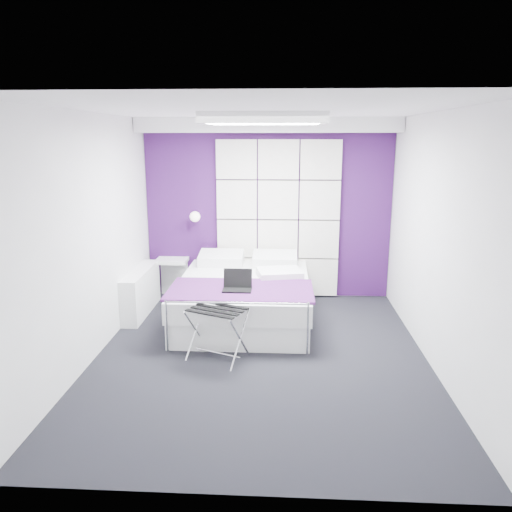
{
  "coord_description": "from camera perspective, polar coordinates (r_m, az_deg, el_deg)",
  "views": [
    {
      "loc": [
        0.23,
        -5.07,
        2.34
      ],
      "look_at": [
        -0.07,
        0.35,
        1.04
      ],
      "focal_mm": 35.0,
      "sensor_mm": 36.0,
      "label": 1
    }
  ],
  "objects": [
    {
      "name": "soffit",
      "position": [
        7.02,
        1.35,
        14.73
      ],
      "size": [
        3.58,
        0.5,
        0.2
      ],
      "primitive_type": "cube",
      "color": "white",
      "rests_on": "wall_back"
    },
    {
      "name": "floor",
      "position": [
        5.59,
        0.53,
        -11.34
      ],
      "size": [
        4.4,
        4.4,
        0.0
      ],
      "primitive_type": "plane",
      "color": "black",
      "rests_on": "ground"
    },
    {
      "name": "wall_left",
      "position": [
        5.56,
        -18.32,
        1.95
      ],
      "size": [
        0.0,
        4.4,
        4.4
      ],
      "primitive_type": "plane",
      "rotation": [
        1.57,
        0.0,
        1.57
      ],
      "color": "silver",
      "rests_on": "floor"
    },
    {
      "name": "wall_right",
      "position": [
        5.41,
        19.99,
        1.51
      ],
      "size": [
        0.0,
        4.4,
        4.4
      ],
      "primitive_type": "plane",
      "rotation": [
        1.57,
        0.0,
        -1.57
      ],
      "color": "silver",
      "rests_on": "floor"
    },
    {
      "name": "accent_wall",
      "position": [
        7.34,
        1.36,
        5.27
      ],
      "size": [
        3.58,
        0.02,
        2.58
      ],
      "primitive_type": "cube",
      "color": "#38114A",
      "rests_on": "wall_back"
    },
    {
      "name": "bed",
      "position": [
        6.52,
        -1.36,
        -4.74
      ],
      "size": [
        1.72,
        2.07,
        0.73
      ],
      "color": "white",
      "rests_on": "floor"
    },
    {
      "name": "laptop",
      "position": [
        5.91,
        -2.13,
        -3.3
      ],
      "size": [
        0.34,
        0.24,
        0.24
      ],
      "rotation": [
        0.0,
        0.0,
        -0.01
      ],
      "color": "black",
      "rests_on": "bed"
    },
    {
      "name": "nightstand",
      "position": [
        7.49,
        -9.59,
        -0.51
      ],
      "size": [
        0.46,
        0.36,
        0.05
      ],
      "primitive_type": "cube",
      "color": "white",
      "rests_on": "wall_back"
    },
    {
      "name": "skylight",
      "position": [
        5.68,
        0.89,
        15.54
      ],
      "size": [
        1.36,
        0.86,
        0.12
      ],
      "primitive_type": null,
      "color": "white",
      "rests_on": "ceiling"
    },
    {
      "name": "headboard",
      "position": [
        7.3,
        2.52,
        4.19
      ],
      "size": [
        1.8,
        0.08,
        2.3
      ],
      "primitive_type": null,
      "color": "silver",
      "rests_on": "wall_back"
    },
    {
      "name": "luggage_rack",
      "position": [
        5.44,
        -4.41,
        -8.86
      ],
      "size": [
        0.57,
        0.42,
        0.56
      ],
      "rotation": [
        0.0,
        0.0,
        -0.41
      ],
      "color": "silver",
      "rests_on": "floor"
    },
    {
      "name": "wall_lamp",
      "position": [
        7.33,
        -6.93,
        4.54
      ],
      "size": [
        0.15,
        0.15,
        0.15
      ],
      "primitive_type": "sphere",
      "color": "white",
      "rests_on": "wall_back"
    },
    {
      "name": "wall_back",
      "position": [
        7.35,
        1.36,
        5.28
      ],
      "size": [
        3.6,
        0.0,
        3.6
      ],
      "primitive_type": "plane",
      "rotation": [
        1.57,
        0.0,
        0.0
      ],
      "color": "silver",
      "rests_on": "floor"
    },
    {
      "name": "radiator",
      "position": [
        6.96,
        -13.02,
        -3.98
      ],
      "size": [
        0.22,
        1.2,
        0.6
      ],
      "primitive_type": "cube",
      "color": "white",
      "rests_on": "floor"
    },
    {
      "name": "ceiling",
      "position": [
        5.08,
        0.6,
        16.35
      ],
      "size": [
        4.4,
        4.4,
        0.0
      ],
      "primitive_type": "plane",
      "rotation": [
        3.14,
        0.0,
        0.0
      ],
      "color": "white",
      "rests_on": "wall_back"
    }
  ]
}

